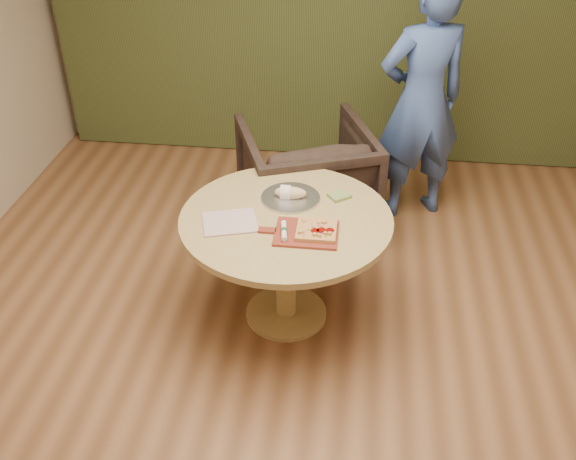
% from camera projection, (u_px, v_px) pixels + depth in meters
% --- Properties ---
extents(room_shell, '(5.04, 6.04, 2.84)m').
position_uv_depth(room_shell, '(298.00, 168.00, 2.83)').
color(room_shell, brown).
rests_on(room_shell, ground).
extents(pedestal_table, '(1.24, 1.24, 0.75)m').
position_uv_depth(pedestal_table, '(286.00, 237.00, 3.78)').
color(pedestal_table, tan).
rests_on(pedestal_table, ground).
extents(pizza_paddle, '(0.45, 0.28, 0.01)m').
position_uv_depth(pizza_paddle, '(305.00, 233.00, 3.55)').
color(pizza_paddle, maroon).
rests_on(pizza_paddle, pedestal_table).
extents(flatbread_pizza, '(0.22, 0.22, 0.04)m').
position_uv_depth(flatbread_pizza, '(317.00, 230.00, 3.54)').
color(flatbread_pizza, tan).
rests_on(flatbread_pizza, pizza_paddle).
extents(cutlery_roll, '(0.05, 0.20, 0.03)m').
position_uv_depth(cutlery_roll, '(284.00, 231.00, 3.52)').
color(cutlery_roll, silver).
rests_on(cutlery_roll, pizza_paddle).
extents(newspaper, '(0.36, 0.33, 0.01)m').
position_uv_depth(newspaper, '(230.00, 222.00, 3.64)').
color(newspaper, white).
rests_on(newspaper, pedestal_table).
extents(serving_tray, '(0.36, 0.36, 0.02)m').
position_uv_depth(serving_tray, '(291.00, 198.00, 3.85)').
color(serving_tray, silver).
rests_on(serving_tray, pedestal_table).
extents(bread_roll, '(0.19, 0.09, 0.09)m').
position_uv_depth(bread_roll, '(289.00, 193.00, 3.83)').
color(bread_roll, '#DEBA87').
rests_on(bread_roll, serving_tray).
extents(green_packet, '(0.16, 0.15, 0.02)m').
position_uv_depth(green_packet, '(339.00, 196.00, 3.87)').
color(green_packet, '#5C7133').
rests_on(green_packet, pedestal_table).
extents(armchair, '(1.13, 1.09, 0.92)m').
position_uv_depth(armchair, '(306.00, 175.00, 4.70)').
color(armchair, black).
rests_on(armchair, ground).
extents(person_standing, '(0.80, 0.67, 1.86)m').
position_uv_depth(person_standing, '(421.00, 101.00, 4.64)').
color(person_standing, '#3A5699').
rests_on(person_standing, ground).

